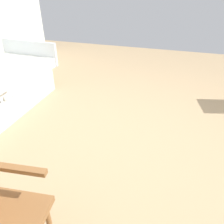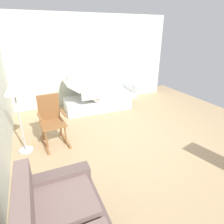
{
  "view_description": "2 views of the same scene",
  "coord_description": "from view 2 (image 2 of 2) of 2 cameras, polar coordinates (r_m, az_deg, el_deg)",
  "views": [
    {
      "loc": [
        -0.2,
        2.18,
        1.65
      ],
      "look_at": [
        0.23,
        0.65,
        0.66
      ],
      "focal_mm": 37.18,
      "sensor_mm": 36.0,
      "label": 1
    },
    {
      "loc": [
        -3.05,
        1.93,
        2.21
      ],
      "look_at": [
        0.14,
        0.51,
        0.71
      ],
      "focal_mm": 30.25,
      "sensor_mm": 36.0,
      "label": 2
    }
  ],
  "objects": [
    {
      "name": "hospital_bed",
      "position": [
        5.76,
        -4.4,
        4.01
      ],
      "size": [
        1.07,
        2.1,
        1.13
      ],
      "color": "silver",
      "rests_on": "ground"
    },
    {
      "name": "side_wall",
      "position": [
        6.23,
        -5.9,
        15.26
      ],
      "size": [
        0.1,
        5.16,
        2.7
      ],
      "primitive_type": "cube",
      "color": "silver",
      "rests_on": "ground"
    },
    {
      "name": "ground_plane",
      "position": [
        4.23,
        7.16,
        -8.35
      ],
      "size": [
        6.89,
        6.89,
        0.0
      ],
      "primitive_type": "plane",
      "color": "tan"
    },
    {
      "name": "floor_lamp",
      "position": [
        3.73,
        -27.55,
        5.42
      ],
      "size": [
        0.34,
        0.34,
        1.48
      ],
      "color": "#B2B5BA",
      "rests_on": "ground"
    },
    {
      "name": "rocking_chair",
      "position": [
        4.11,
        -17.8,
        -2.41
      ],
      "size": [
        0.8,
        0.54,
        1.05
      ],
      "color": "brown",
      "rests_on": "ground"
    }
  ]
}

